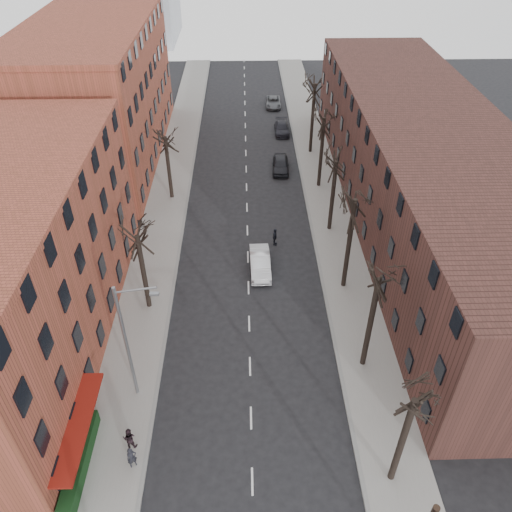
{
  "coord_description": "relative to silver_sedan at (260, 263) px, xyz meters",
  "views": [
    {
      "loc": [
        -0.14,
        -9.96,
        26.47
      ],
      "look_at": [
        0.58,
        18.97,
        4.0
      ],
      "focal_mm": 35.0,
      "sensor_mm": 36.0,
      "label": 1
    }
  ],
  "objects": [
    {
      "name": "parked_car_near",
      "position": [
        2.8,
        17.35,
        -0.01
      ],
      "size": [
        1.99,
        4.51,
        1.51
      ],
      "primitive_type": "imported",
      "rotation": [
        0.0,
        0.0,
        -0.05
      ],
      "color": "black",
      "rests_on": "ground"
    },
    {
      "name": "tree_right_d",
      "position": [
        6.6,
        5.81,
        -0.76
      ],
      "size": [
        5.2,
        5.2,
        10.0
      ],
      "primitive_type": null,
      "color": "black",
      "rests_on": "ground"
    },
    {
      "name": "building_right",
      "position": [
        15.0,
        7.81,
        4.24
      ],
      "size": [
        12.0,
        50.0,
        10.0
      ],
      "primitive_type": "cube",
      "color": "#442520",
      "rests_on": "ground"
    },
    {
      "name": "pedestrian_b",
      "position": [
        -7.95,
        -15.95,
        0.15
      ],
      "size": [
        0.78,
        0.63,
        1.53
      ],
      "primitive_type": "imported",
      "rotation": [
        0.0,
        0.0,
        3.07
      ],
      "color": "black",
      "rests_on": "sidewalk_left"
    },
    {
      "name": "tree_right_b",
      "position": [
        6.6,
        -10.19,
        -0.76
      ],
      "size": [
        5.2,
        5.2,
        10.8
      ],
      "primitive_type": null,
      "color": "black",
      "rests_on": "ground"
    },
    {
      "name": "building_left_far",
      "position": [
        -17.0,
        21.81,
        6.24
      ],
      "size": [
        12.0,
        28.0,
        14.0
      ],
      "primitive_type": "cube",
      "color": "brown",
      "rests_on": "ground"
    },
    {
      "name": "sidewalk_left",
      "position": [
        -9.0,
        12.81,
        -0.69
      ],
      "size": [
        4.0,
        90.0,
        0.15
      ],
      "primitive_type": "cube",
      "color": "gray",
      "rests_on": "ground"
    },
    {
      "name": "pedestrian_crossing",
      "position": [
        1.41,
        3.58,
        0.06
      ],
      "size": [
        0.57,
        1.03,
        1.65
      ],
      "primitive_type": "imported",
      "rotation": [
        0.0,
        0.0,
        1.39
      ],
      "color": "black",
      "rests_on": "ground"
    },
    {
      "name": "tree_left_b",
      "position": [
        -8.6,
        11.81,
        -0.76
      ],
      "size": [
        5.2,
        5.2,
        9.5
      ],
      "primitive_type": null,
      "color": "black",
      "rests_on": "ground"
    },
    {
      "name": "parked_car_mid",
      "position": [
        3.61,
        27.37,
        -0.12
      ],
      "size": [
        1.82,
        4.42,
        1.28
      ],
      "primitive_type": "imported",
      "rotation": [
        0.0,
        0.0,
        -0.01
      ],
      "color": "black",
      "rests_on": "ground"
    },
    {
      "name": "awning_left",
      "position": [
        -10.4,
        -16.19,
        -0.76
      ],
      "size": [
        1.2,
        7.0,
        0.15
      ],
      "primitive_type": "cube",
      "color": "maroon",
      "rests_on": "ground"
    },
    {
      "name": "sidewalk_right",
      "position": [
        7.0,
        12.81,
        -0.69
      ],
      "size": [
        4.0,
        90.0,
        0.15
      ],
      "primitive_type": "cube",
      "color": "gray",
      "rests_on": "ground"
    },
    {
      "name": "tree_right_c",
      "position": [
        6.6,
        -2.19,
        -0.76
      ],
      "size": [
        5.2,
        5.2,
        11.6
      ],
      "primitive_type": null,
      "color": "black",
      "rests_on": "ground"
    },
    {
      "name": "tree_left_a",
      "position": [
        -8.6,
        -4.19,
        -0.76
      ],
      "size": [
        5.2,
        5.2,
        9.5
      ],
      "primitive_type": null,
      "color": "black",
      "rests_on": "ground"
    },
    {
      "name": "tree_right_e",
      "position": [
        6.6,
        13.81,
        -0.76
      ],
      "size": [
        5.2,
        5.2,
        10.8
      ],
      "primitive_type": null,
      "color": "black",
      "rests_on": "ground"
    },
    {
      "name": "tree_right_a",
      "position": [
        6.6,
        -18.19,
        -0.76
      ],
      "size": [
        5.2,
        5.2,
        10.0
      ],
      "primitive_type": null,
      "color": "black",
      "rests_on": "ground"
    },
    {
      "name": "hedge",
      "position": [
        -10.5,
        -17.19,
        -0.11
      ],
      "size": [
        0.8,
        6.0,
        1.0
      ],
      "primitive_type": "cube",
      "color": "#133616",
      "rests_on": "sidewalk_left"
    },
    {
      "name": "silver_sedan",
      "position": [
        0.0,
        0.0,
        0.0
      ],
      "size": [
        1.74,
        4.67,
        1.52
      ],
      "primitive_type": "imported",
      "rotation": [
        0.0,
        0.0,
        0.03
      ],
      "color": "silver",
      "rests_on": "ground"
    },
    {
      "name": "streetlight",
      "position": [
        -8.03,
        -12.19,
        4.25
      ],
      "size": [
        2.45,
        0.22,
        9.03
      ],
      "color": "slate",
      "rests_on": "ground"
    },
    {
      "name": "parked_car_far",
      "position": [
        2.99,
        36.35,
        -0.15
      ],
      "size": [
        2.14,
        4.47,
        1.23
      ],
      "primitive_type": "imported",
      "rotation": [
        0.0,
        0.0,
        -0.02
      ],
      "color": "#54575C",
      "rests_on": "ground"
    },
    {
      "name": "pedestrian_a",
      "position": [
        -7.6,
        -17.16,
        0.15
      ],
      "size": [
        0.66,
        0.61,
        1.52
      ],
      "primitive_type": "imported",
      "rotation": [
        0.0,
        0.0,
        0.57
      ],
      "color": "black",
      "rests_on": "sidewalk_left"
    },
    {
      "name": "tree_right_f",
      "position": [
        6.6,
        21.81,
        -0.76
      ],
      "size": [
        5.2,
        5.2,
        11.6
      ],
      "primitive_type": null,
      "color": "black",
      "rests_on": "ground"
    }
  ]
}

